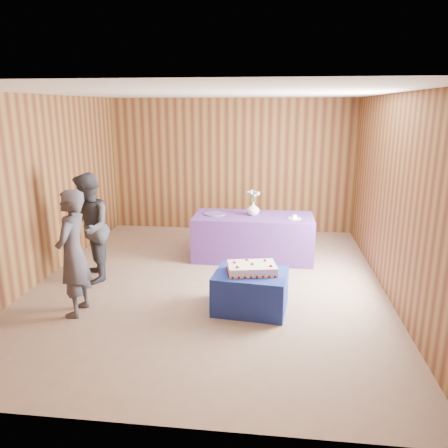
% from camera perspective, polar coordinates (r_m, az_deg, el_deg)
% --- Properties ---
extents(ground, '(6.00, 6.00, 0.00)m').
position_cam_1_polar(ground, '(6.50, -1.92, -7.75)').
color(ground, gray).
rests_on(ground, ground).
extents(room_shell, '(5.04, 6.04, 2.72)m').
position_cam_1_polar(room_shell, '(6.04, -2.07, 8.24)').
color(room_shell, brown).
rests_on(room_shell, ground).
extents(cake_table, '(0.97, 0.80, 0.50)m').
position_cam_1_polar(cake_table, '(5.63, 3.48, -8.75)').
color(cake_table, navy).
rests_on(cake_table, ground).
extents(serving_table, '(2.00, 0.90, 0.75)m').
position_cam_1_polar(serving_table, '(7.45, 3.82, -1.70)').
color(serving_table, '#633085').
rests_on(serving_table, ground).
extents(sheet_cake, '(0.69, 0.54, 0.14)m').
position_cam_1_polar(sheet_cake, '(5.53, 3.66, -5.79)').
color(sheet_cake, white).
rests_on(sheet_cake, cake_table).
extents(vase, '(0.27, 0.27, 0.22)m').
position_cam_1_polar(vase, '(7.36, 3.82, 2.02)').
color(vase, silver).
rests_on(vase, serving_table).
extents(flower_spray, '(0.23, 0.22, 0.17)m').
position_cam_1_polar(flower_spray, '(7.31, 3.85, 3.98)').
color(flower_spray, '#33692A').
rests_on(flower_spray, vase).
extents(platter, '(0.39, 0.39, 0.02)m').
position_cam_1_polar(platter, '(7.42, -1.22, 1.34)').
color(platter, '#5B4E9C').
rests_on(platter, serving_table).
extents(plate, '(0.28, 0.28, 0.01)m').
position_cam_1_polar(plate, '(7.23, 9.19, 0.74)').
color(plate, white).
rests_on(plate, serving_table).
extents(cake_slice, '(0.08, 0.07, 0.07)m').
position_cam_1_polar(cake_slice, '(7.22, 9.20, 1.00)').
color(cake_slice, white).
rests_on(cake_slice, plate).
extents(knife, '(0.25, 0.13, 0.00)m').
position_cam_1_polar(knife, '(7.09, 9.63, 0.40)').
color(knife, silver).
rests_on(knife, serving_table).
extents(guest_left, '(0.40, 0.59, 1.58)m').
position_cam_1_polar(guest_left, '(5.64, -19.14, -3.64)').
color(guest_left, '#3D3B45').
rests_on(guest_left, ground).
extents(guest_right, '(0.88, 0.97, 1.62)m').
position_cam_1_polar(guest_right, '(6.65, -17.31, -0.55)').
color(guest_right, '#34363F').
rests_on(guest_right, ground).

